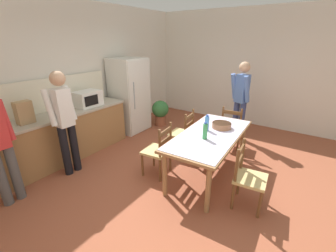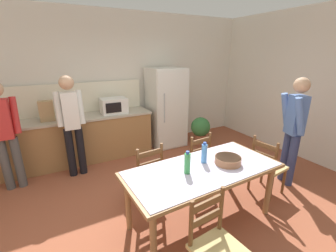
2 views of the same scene
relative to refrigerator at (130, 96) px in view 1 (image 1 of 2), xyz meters
The scene contains 19 objects.
ground_plane 2.59m from the refrigerator, 115.96° to the right, with size 8.32×8.32×0.00m, color brown.
wall_back 1.30m from the refrigerator, 156.14° to the left, with size 6.52×0.12×2.90m, color silver.
wall_right 3.15m from the refrigerator, 44.93° to the right, with size 0.12×5.20×2.90m, color silver.
kitchen_counter 2.24m from the refrigerator, behind, with size 3.44×0.66×0.90m.
counter_splashback 2.25m from the refrigerator, behind, with size 3.40×0.03×0.60m, color #EFE8CB.
refrigerator is the anchor object (origin of this frame).
microwave 1.20m from the refrigerator, behind, with size 0.50×0.39×0.30m.
paper_bag 2.39m from the refrigerator, behind, with size 0.24×0.16×0.36m, color tan.
dining_table 2.62m from the refrigerator, 107.58° to the right, with size 1.93×0.95×0.76m.
bottle_near_centre 2.70m from the refrigerator, 112.28° to the right, with size 0.07×0.07×0.27m.
bottle_off_centre 2.48m from the refrigerator, 106.40° to the right, with size 0.07×0.07×0.27m.
serving_bowl 2.58m from the refrigerator, 100.18° to the right, with size 0.32×0.32×0.09m.
chair_side_far_right 1.84m from the refrigerator, 102.80° to the right, with size 0.46×0.44×0.91m.
chair_head_end 2.51m from the refrigerator, 79.61° to the right, with size 0.45×0.47×0.91m.
chair_side_near_left 3.47m from the refrigerator, 110.06° to the right, with size 0.46×0.44×0.91m.
chair_side_far_left 2.22m from the refrigerator, 124.88° to the right, with size 0.46×0.44×0.91m.
person_at_counter 2.09m from the refrigerator, 166.18° to the right, with size 0.44×0.30×1.73m.
person_by_table 2.59m from the refrigerator, 67.34° to the right, with size 0.39×0.49×1.73m.
potted_plant 0.93m from the refrigerator, 32.92° to the right, with size 0.44×0.44×0.67m.
Camera 1 is at (-2.82, -1.60, 2.18)m, focal length 24.00 mm.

